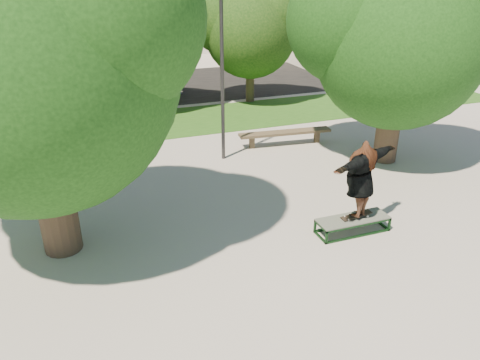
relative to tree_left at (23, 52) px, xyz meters
name	(u,v)px	position (x,y,z in m)	size (l,w,h in m)	color
ground	(250,237)	(4.29, -1.09, -4.42)	(120.00, 120.00, 0.00)	gray
grass_strip	(190,120)	(5.29, 8.41, -4.41)	(30.00, 4.00, 0.02)	#1D4914
asphalt_strip	(141,88)	(4.29, 14.91, -4.42)	(40.00, 8.00, 0.01)	black
tree_left	(23,52)	(0.00, 0.00, 0.00)	(6.96, 5.95, 7.12)	#38281E
tree_right	(397,33)	(10.21, 1.99, -0.33)	(6.24, 5.33, 6.51)	#38281E
bg_tree_mid	(122,16)	(3.22, 10.98, -0.41)	(5.76, 4.92, 6.24)	#38281E
bg_tree_right	(249,25)	(8.73, 10.47, -0.93)	(5.04, 4.31, 5.43)	#38281E
lamppost	(222,64)	(5.29, 3.91, -1.27)	(0.25, 0.15, 6.11)	#2D2D30
grind_box	(352,225)	(6.72, -1.74, -4.23)	(1.80, 0.60, 0.38)	black
skater_rig	(361,179)	(6.81, -1.74, -3.02)	(2.41, 1.49, 1.99)	white
bench	(285,134)	(7.79, 4.37, -3.99)	(3.41, 0.79, 0.52)	brown
car_dark	(93,83)	(1.87, 13.60, -3.65)	(1.63, 4.68, 1.54)	black
car_grey	(135,73)	(4.13, 15.39, -3.72)	(2.34, 5.08, 1.41)	#515256
car_silver_b	(154,74)	(5.03, 14.68, -3.70)	(2.04, 5.01, 1.45)	#A9AAAE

